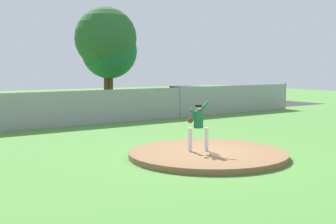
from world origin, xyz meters
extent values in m
plane|color=#4C8438|center=(0.00, 6.00, 0.00)|extent=(80.00, 80.00, 0.00)
cube|color=#2B2B2D|center=(0.00, 14.50, 0.00)|extent=(44.00, 7.00, 0.01)
cylinder|color=brown|center=(0.00, 0.00, 0.10)|extent=(5.29, 5.29, 0.19)
cylinder|color=silver|center=(-0.47, 0.35, 0.59)|extent=(0.13, 0.13, 0.79)
cylinder|color=silver|center=(0.01, 0.08, 0.59)|extent=(0.13, 0.13, 0.79)
cylinder|color=#145933|center=(-0.23, 0.22, 1.26)|extent=(0.32, 0.32, 0.57)
cylinder|color=#145933|center=(-0.05, 0.22, 1.65)|extent=(0.41, 0.28, 0.44)
cylinder|color=#145933|center=(-0.41, 0.22, 1.41)|extent=(0.29, 0.21, 0.46)
ellipsoid|color=#4C2D14|center=(-0.53, 0.27, 1.24)|extent=(0.20, 0.12, 0.18)
sphere|color=tan|center=(-0.23, 0.22, 1.65)|extent=(0.20, 0.20, 0.20)
cylinder|color=black|center=(-0.23, 0.22, 1.72)|extent=(0.21, 0.21, 0.09)
sphere|color=white|center=(-0.27, -0.47, 0.23)|extent=(0.07, 0.07, 0.07)
cube|color=gray|center=(0.00, 10.00, 0.90)|extent=(31.42, 0.03, 1.79)
cylinder|color=slate|center=(6.28, 10.00, 0.95)|extent=(0.07, 0.07, 1.89)
cylinder|color=slate|center=(15.71, 10.00, 0.95)|extent=(0.07, 0.07, 1.89)
cube|color=tan|center=(10.63, 14.78, 0.66)|extent=(2.17, 4.81, 0.67)
cube|color=black|center=(10.63, 14.78, 1.29)|extent=(1.87, 2.70, 0.58)
cylinder|color=black|center=(10.73, 16.23, 0.32)|extent=(1.93, 0.77, 0.64)
cylinder|color=black|center=(10.52, 13.33, 0.32)|extent=(1.93, 0.77, 0.64)
cylinder|color=#4C331E|center=(8.48, 23.65, 1.80)|extent=(0.42, 0.42, 3.60)
sphere|color=#285E29|center=(8.48, 23.65, 5.47)|extent=(5.33, 5.33, 5.33)
cylinder|color=#4C331E|center=(8.86, 23.74, 1.35)|extent=(0.59, 0.59, 2.70)
sphere|color=#1B632F|center=(8.86, 23.74, 4.39)|extent=(4.83, 4.83, 4.83)
camera|label=1|loc=(-9.57, -11.27, 3.00)|focal=47.90mm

